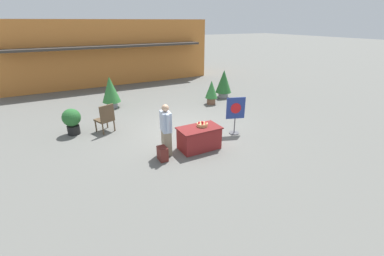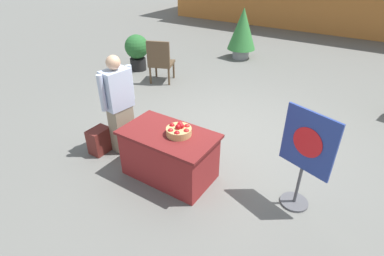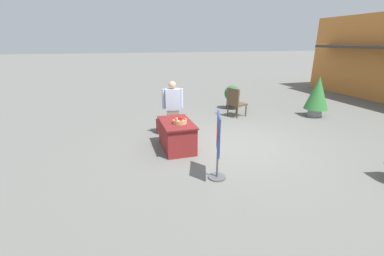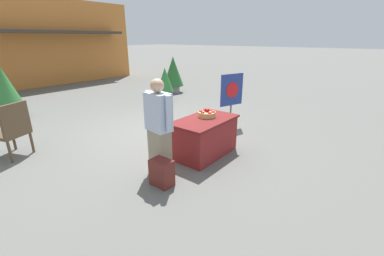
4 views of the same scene
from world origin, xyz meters
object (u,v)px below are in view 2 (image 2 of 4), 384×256
Objects in this scene: apple_basket at (179,131)px; backpack at (100,141)px; poster_board at (305,156)px; patio_chair at (160,60)px; display_table at (169,155)px; potted_plant_near_left at (137,50)px; potted_plant_near_right at (242,31)px; person_visitor at (119,105)px.

apple_basket is 0.82× the size of backpack.
patio_chair is at bearing -100.83° from poster_board.
apple_basket is 0.32× the size of patio_chair.
potted_plant_near_left reaches higher than display_table.
patio_chair is at bearing 130.06° from display_table.
potted_plant_near_left is 0.65× the size of potted_plant_near_right.
potted_plant_near_left is (-2.36, 3.00, -0.26)m from person_visitor.
backpack is (-1.45, -0.19, -0.58)m from apple_basket.
backpack is (-1.31, -0.14, -0.15)m from display_table.
patio_chair is 1.11× the size of potted_plant_near_left.
apple_basket is at bearing -159.40° from patio_chair.
patio_chair is (-1.00, 2.90, 0.36)m from backpack.
person_visitor is (-1.05, 0.14, 0.44)m from display_table.
person_visitor reaches higher than poster_board.
display_table is 0.98× the size of poster_board.
apple_basket is at bearing 3.38° from person_visitor.
potted_plant_near_right reaches higher than apple_basket.
potted_plant_near_left is at bearing 122.62° from backpack.
potted_plant_near_right is (-0.18, 5.77, 0.61)m from backpack.
poster_board reaches higher than patio_chair.
backpack is 3.91m from potted_plant_near_left.
person_visitor is at bearing 175.69° from apple_basket.
display_table is 1.39× the size of potted_plant_near_left.
apple_basket is 0.23× the size of potted_plant_near_right.
person_visitor is (-1.20, 0.09, 0.02)m from apple_basket.
display_table is 4.64m from potted_plant_near_left.
person_visitor is 3.79× the size of backpack.
patio_chair is at bearing 109.12° from backpack.
poster_board is at bearing -58.30° from potted_plant_near_right.
potted_plant_near_right is (-3.21, 5.20, 0.05)m from poster_board.
person_visitor reaches higher than potted_plant_near_left.
person_visitor is 2.91m from patio_chair.
person_visitor is 1.09× the size of potted_plant_near_right.
apple_basket is at bearing 7.60° from backpack.
poster_board is (1.58, 0.37, -0.02)m from apple_basket.
person_visitor is at bearing 47.76° from backpack.
potted_plant_near_left is at bearing 139.02° from apple_basket.
poster_board is at bearing 13.26° from apple_basket.
poster_board is (2.77, 0.28, -0.04)m from person_visitor.
potted_plant_near_left is at bearing 135.89° from person_visitor.
patio_chair reaches higher than apple_basket.
backpack is 0.44× the size of potted_plant_near_left.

